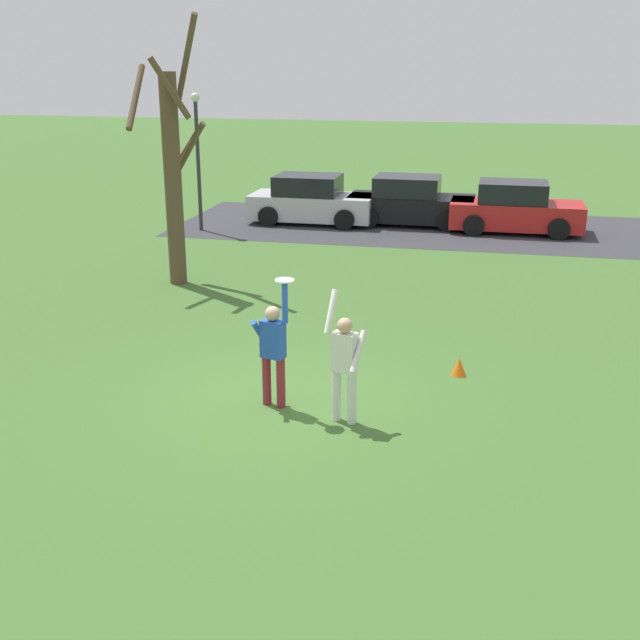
% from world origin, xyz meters
% --- Properties ---
extents(ground_plane, '(120.00, 120.00, 0.00)m').
position_xyz_m(ground_plane, '(0.00, 0.00, 0.00)').
color(ground_plane, '#426B2D').
extents(person_catcher, '(0.58, 0.48, 2.08)m').
position_xyz_m(person_catcher, '(0.01, -0.31, 0.98)').
color(person_catcher, maroon).
rests_on(person_catcher, ground_plane).
extents(person_defender, '(0.61, 0.54, 2.04)m').
position_xyz_m(person_defender, '(1.20, -0.64, 0.98)').
color(person_defender, silver).
rests_on(person_defender, ground_plane).
extents(frisbee_disc, '(0.29, 0.29, 0.02)m').
position_xyz_m(frisbee_disc, '(0.23, -0.37, 2.09)').
color(frisbee_disc, white).
rests_on(frisbee_disc, person_catcher).
extents(parked_car_silver, '(4.11, 2.07, 1.59)m').
position_xyz_m(parked_car_silver, '(-2.72, 14.23, 0.73)').
color(parked_car_silver, '#BCBCC1').
rests_on(parked_car_silver, ground_plane).
extents(parked_car_black, '(4.11, 2.07, 1.59)m').
position_xyz_m(parked_car_black, '(0.53, 14.67, 0.73)').
color(parked_car_black, black).
rests_on(parked_car_black, ground_plane).
extents(parked_car_red, '(4.11, 2.07, 1.59)m').
position_xyz_m(parked_car_red, '(3.90, 14.18, 0.73)').
color(parked_car_red, red).
rests_on(parked_car_red, ground_plane).
extents(parking_strip, '(15.25, 6.40, 0.01)m').
position_xyz_m(parking_strip, '(0.66, 14.29, 0.00)').
color(parking_strip, '#38383D').
rests_on(parking_strip, ground_plane).
extents(bare_tree_tall, '(1.77, 1.75, 6.23)m').
position_xyz_m(bare_tree_tall, '(-4.23, 6.25, 2.79)').
color(bare_tree_tall, brown).
rests_on(bare_tree_tall, ground_plane).
extents(lamppost_by_lot, '(0.28, 0.28, 4.26)m').
position_xyz_m(lamppost_by_lot, '(-5.90, 12.29, 2.59)').
color(lamppost_by_lot, '#2D2D33').
rests_on(lamppost_by_lot, ground_plane).
extents(field_cone_orange, '(0.26, 0.26, 0.32)m').
position_xyz_m(field_cone_orange, '(2.81, 1.61, 0.16)').
color(field_cone_orange, orange).
rests_on(field_cone_orange, ground_plane).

